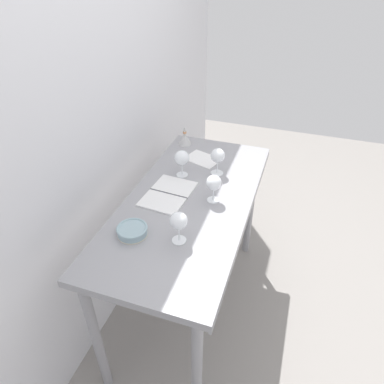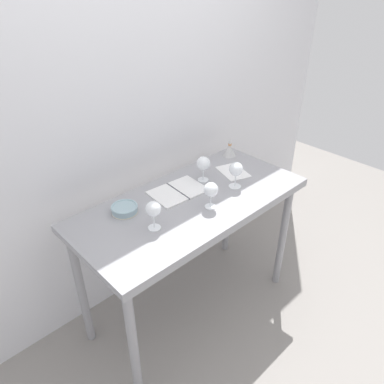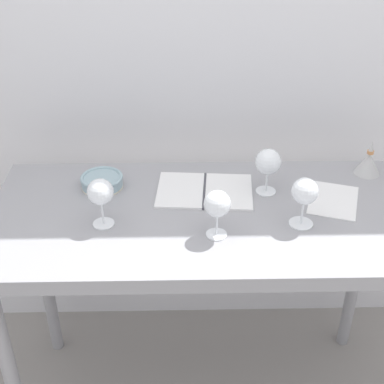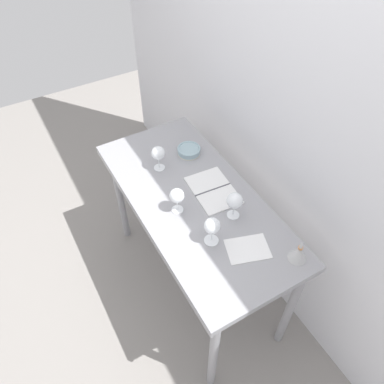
# 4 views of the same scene
# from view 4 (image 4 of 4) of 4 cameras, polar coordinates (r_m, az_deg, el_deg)

# --- Properties ---
(ground_plane) EXTENTS (6.00, 6.00, 0.00)m
(ground_plane) POSITION_cam_4_polar(r_m,az_deg,el_deg) (2.85, 0.43, -13.18)
(ground_plane) COLOR gray
(back_wall) EXTENTS (3.80, 0.04, 2.60)m
(back_wall) POSITION_cam_4_polar(r_m,az_deg,el_deg) (2.08, 12.63, 11.60)
(back_wall) COLOR silver
(back_wall) RESTS_ON ground_plane
(steel_counter) EXTENTS (1.40, 0.65, 0.90)m
(steel_counter) POSITION_cam_4_polar(r_m,az_deg,el_deg) (2.19, 0.40, -2.81)
(steel_counter) COLOR gray
(steel_counter) RESTS_ON ground_plane
(wine_glass_near_right) EXTENTS (0.08, 0.08, 0.16)m
(wine_glass_near_right) POSITION_cam_4_polar(r_m,az_deg,el_deg) (1.84, 3.06, -5.24)
(wine_glass_near_right) COLOR white
(wine_glass_near_right) RESTS_ON steel_counter
(wine_glass_near_left) EXTENTS (0.08, 0.08, 0.16)m
(wine_glass_near_left) POSITION_cam_4_polar(r_m,az_deg,el_deg) (2.22, -5.13, 5.78)
(wine_glass_near_left) COLOR white
(wine_glass_near_left) RESTS_ON steel_counter
(wine_glass_near_center) EXTENTS (0.08, 0.08, 0.15)m
(wine_glass_near_center) POSITION_cam_4_polar(r_m,az_deg,el_deg) (1.98, -2.30, -0.67)
(wine_glass_near_center) COLOR white
(wine_glass_near_center) RESTS_ON steel_counter
(wine_glass_far_right) EXTENTS (0.09, 0.09, 0.16)m
(wine_glass_far_right) POSITION_cam_4_polar(r_m,az_deg,el_deg) (1.96, 6.47, -1.41)
(wine_glass_far_right) COLOR white
(wine_glass_far_right) RESTS_ON steel_counter
(open_notebook) EXTENTS (0.34, 0.25, 0.01)m
(open_notebook) POSITION_cam_4_polar(r_m,az_deg,el_deg) (2.15, 3.22, 0.29)
(open_notebook) COLOR white
(open_notebook) RESTS_ON steel_counter
(tasting_sheet_upper) EXTENTS (0.21, 0.25, 0.00)m
(tasting_sheet_upper) POSITION_cam_4_polar(r_m,az_deg,el_deg) (1.92, 8.41, -8.47)
(tasting_sheet_upper) COLOR white
(tasting_sheet_upper) RESTS_ON steel_counter
(tasting_bowl) EXTENTS (0.15, 0.15, 0.04)m
(tasting_bowl) POSITION_cam_4_polar(r_m,az_deg,el_deg) (2.37, -0.47, 6.32)
(tasting_bowl) COLOR beige
(tasting_bowl) RESTS_ON steel_counter
(decanter_funnel) EXTENTS (0.09, 0.09, 0.13)m
(decanter_funnel) POSITION_cam_4_polar(r_m,az_deg,el_deg) (1.91, 15.80, -8.86)
(decanter_funnel) COLOR #B4B4B4
(decanter_funnel) RESTS_ON steel_counter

